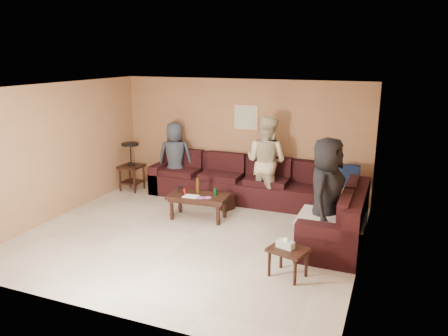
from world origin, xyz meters
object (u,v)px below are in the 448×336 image
(sectional_sofa, at_px, (264,196))
(person_left, at_px, (175,157))
(coffee_table, at_px, (198,198))
(person_middle, at_px, (266,162))
(end_table_left, at_px, (131,166))
(side_table_right, at_px, (288,252))
(waste_bin, at_px, (225,201))
(person_right, at_px, (326,194))

(sectional_sofa, distance_m, person_left, 2.31)
(coffee_table, relative_size, person_middle, 0.63)
(person_left, bearing_deg, end_table_left, -4.01)
(coffee_table, bearing_deg, end_table_left, 153.94)
(end_table_left, relative_size, person_middle, 0.59)
(coffee_table, bearing_deg, person_middle, 51.14)
(sectional_sofa, bearing_deg, side_table_right, -65.71)
(side_table_right, bearing_deg, person_middle, 112.66)
(sectional_sofa, xyz_separation_m, person_left, (-2.20, 0.51, 0.47))
(sectional_sofa, relative_size, person_left, 2.94)
(side_table_right, bearing_deg, person_left, 138.88)
(side_table_right, distance_m, person_left, 4.33)
(coffee_table, relative_size, waste_bin, 3.51)
(sectional_sofa, distance_m, side_table_right, 2.54)
(sectional_sofa, height_order, side_table_right, sectional_sofa)
(person_middle, height_order, person_right, person_middle)
(end_table_left, bearing_deg, person_right, -17.98)
(coffee_table, bearing_deg, person_left, 131.82)
(person_left, bearing_deg, sectional_sofa, 148.89)
(sectional_sofa, height_order, person_left, person_left)
(person_middle, xyz_separation_m, person_right, (1.44, -1.60, -0.02))
(person_left, distance_m, person_right, 3.95)
(side_table_right, distance_m, person_middle, 3.00)
(coffee_table, relative_size, person_right, 0.64)
(sectional_sofa, xyz_separation_m, person_middle, (-0.09, 0.40, 0.59))
(end_table_left, height_order, person_left, person_left)
(person_middle, bearing_deg, end_table_left, 16.80)
(sectional_sofa, bearing_deg, person_right, -41.62)
(waste_bin, bearing_deg, coffee_table, -113.20)
(end_table_left, xyz_separation_m, person_middle, (3.10, 0.13, 0.35))
(person_middle, bearing_deg, person_left, 11.27)
(waste_bin, relative_size, person_middle, 0.18)
(coffee_table, height_order, person_left, person_left)
(waste_bin, xyz_separation_m, person_right, (2.11, -1.09, 0.73))
(person_right, bearing_deg, side_table_right, 172.35)
(sectional_sofa, height_order, waste_bin, sectional_sofa)
(coffee_table, xyz_separation_m, person_right, (2.40, -0.42, 0.50))
(end_table_left, bearing_deg, person_middle, 2.39)
(waste_bin, relative_size, person_left, 0.21)
(person_middle, distance_m, person_right, 2.16)
(person_left, bearing_deg, waste_bin, 138.44)
(coffee_table, bearing_deg, person_right, -10.02)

